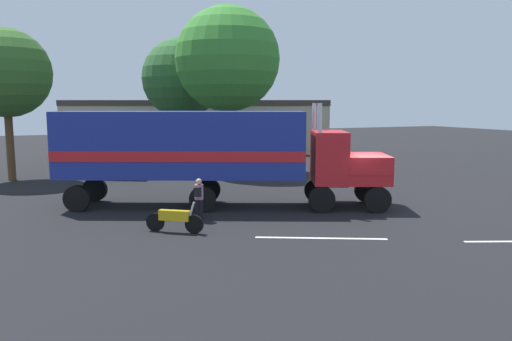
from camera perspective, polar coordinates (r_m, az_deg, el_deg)
ground_plane at (r=21.97m, az=12.38°, el=-4.22°), size 120.00×120.00×0.00m
lane_stripe_near at (r=16.83m, az=7.50°, el=-7.75°), size 4.01×2.11×0.01m
semi_truck at (r=21.45m, az=-5.61°, el=2.46°), size 13.91×8.19×4.50m
person_bystander at (r=19.16m, az=-6.60°, el=-3.11°), size 0.43×0.48×1.63m
parked_car at (r=31.27m, az=-16.40°, el=0.67°), size 4.66×3.94×1.57m
motorcycle at (r=17.55m, az=-9.35°, el=-5.54°), size 1.76×1.33×1.12m
tree_left at (r=38.77m, az=-8.51°, el=10.47°), size 6.12×6.12×9.47m
tree_center at (r=32.75m, az=-3.30°, el=12.69°), size 6.78×6.78×10.72m
tree_right at (r=32.11m, az=-26.94°, el=9.97°), size 5.09×5.09×8.77m
building_backdrop at (r=46.73m, az=-6.72°, el=5.37°), size 24.32×15.45×4.78m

